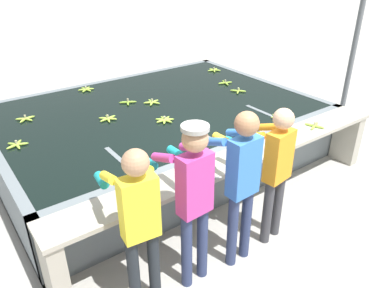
{
  "coord_description": "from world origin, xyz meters",
  "views": [
    {
      "loc": [
        -2.79,
        -2.58,
        3.03
      ],
      "look_at": [
        0.0,
        1.2,
        0.59
      ],
      "focal_mm": 35.0,
      "sensor_mm": 36.0,
      "label": 1
    }
  ],
  "objects_px": {
    "banana_bunch_floating_4": "(108,119)",
    "support_post_right": "(355,45)",
    "banana_bunch_ledge_0": "(279,135)",
    "banana_bunch_floating_7": "(17,145)",
    "banana_bunch_floating_2": "(225,83)",
    "banana_bunch_floating_3": "(165,120)",
    "banana_bunch_floating_10": "(238,91)",
    "banana_bunch_floating_1": "(25,119)",
    "worker_0": "(139,217)",
    "worker_1": "(193,191)",
    "banana_bunch_floating_5": "(152,102)",
    "banana_bunch_floating_6": "(214,70)",
    "banana_bunch_floating_8": "(280,117)",
    "worker_3": "(275,164)",
    "knife_0": "(200,177)",
    "banana_bunch_floating_9": "(128,102)",
    "banana_bunch_floating_0": "(86,89)",
    "banana_bunch_ledge_1": "(314,126)",
    "worker_2": "(241,176)"
  },
  "relations": [
    {
      "from": "banana_bunch_floating_5",
      "to": "banana_bunch_floating_6",
      "type": "xyz_separation_m",
      "value": [
        1.95,
        0.82,
        0.0
      ]
    },
    {
      "from": "banana_bunch_floating_1",
      "to": "banana_bunch_floating_3",
      "type": "bearing_deg",
      "value": -37.61
    },
    {
      "from": "worker_0",
      "to": "worker_1",
      "type": "xyz_separation_m",
      "value": [
        0.54,
        -0.04,
        0.06
      ]
    },
    {
      "from": "worker_1",
      "to": "banana_bunch_ledge_1",
      "type": "distance_m",
      "value": 2.55
    },
    {
      "from": "banana_bunch_floating_0",
      "to": "banana_bunch_floating_4",
      "type": "height_order",
      "value": "same"
    },
    {
      "from": "banana_bunch_floating_0",
      "to": "knife_0",
      "type": "relative_size",
      "value": 0.94
    },
    {
      "from": "worker_0",
      "to": "banana_bunch_floating_8",
      "type": "relative_size",
      "value": 5.99
    },
    {
      "from": "worker_0",
      "to": "banana_bunch_floating_7",
      "type": "xyz_separation_m",
      "value": [
        -0.44,
        2.34,
        -0.15
      ]
    },
    {
      "from": "banana_bunch_floating_1",
      "to": "banana_bunch_floating_3",
      "type": "relative_size",
      "value": 0.98
    },
    {
      "from": "worker_1",
      "to": "banana_bunch_floating_1",
      "type": "relative_size",
      "value": 6.35
    },
    {
      "from": "banana_bunch_floating_8",
      "to": "banana_bunch_ledge_0",
      "type": "distance_m",
      "value": 0.62
    },
    {
      "from": "worker_3",
      "to": "banana_bunch_floating_2",
      "type": "bearing_deg",
      "value": 58.73
    },
    {
      "from": "banana_bunch_floating_9",
      "to": "banana_bunch_floating_1",
      "type": "bearing_deg",
      "value": 169.38
    },
    {
      "from": "banana_bunch_floating_1",
      "to": "banana_bunch_ledge_1",
      "type": "distance_m",
      "value": 4.13
    },
    {
      "from": "banana_bunch_floating_4",
      "to": "banana_bunch_floating_8",
      "type": "bearing_deg",
      "value": -35.1
    },
    {
      "from": "banana_bunch_ledge_0",
      "to": "banana_bunch_floating_7",
      "type": "bearing_deg",
      "value": 148.39
    },
    {
      "from": "banana_bunch_floating_4",
      "to": "banana_bunch_floating_8",
      "type": "xyz_separation_m",
      "value": [
        2.06,
        -1.45,
        -0.0
      ]
    },
    {
      "from": "banana_bunch_floating_0",
      "to": "banana_bunch_floating_3",
      "type": "xyz_separation_m",
      "value": [
        0.39,
        -1.94,
        -0.0
      ]
    },
    {
      "from": "worker_0",
      "to": "banana_bunch_floating_8",
      "type": "height_order",
      "value": "worker_0"
    },
    {
      "from": "banana_bunch_floating_2",
      "to": "banana_bunch_ledge_0",
      "type": "bearing_deg",
      "value": -112.56
    },
    {
      "from": "banana_bunch_floating_6",
      "to": "knife_0",
      "type": "distance_m",
      "value": 4.06
    },
    {
      "from": "banana_bunch_floating_2",
      "to": "banana_bunch_floating_7",
      "type": "relative_size",
      "value": 1.0
    },
    {
      "from": "worker_3",
      "to": "banana_bunch_floating_6",
      "type": "relative_size",
      "value": 5.91
    },
    {
      "from": "banana_bunch_floating_4",
      "to": "support_post_right",
      "type": "relative_size",
      "value": 0.09
    },
    {
      "from": "worker_1",
      "to": "worker_2",
      "type": "bearing_deg",
      "value": -5.11
    },
    {
      "from": "worker_0",
      "to": "banana_bunch_floating_4",
      "type": "distance_m",
      "value": 2.57
    },
    {
      "from": "worker_3",
      "to": "banana_bunch_floating_6",
      "type": "distance_m",
      "value": 4.01
    },
    {
      "from": "banana_bunch_floating_6",
      "to": "banana_bunch_floating_10",
      "type": "relative_size",
      "value": 1.18
    },
    {
      "from": "worker_0",
      "to": "banana_bunch_floating_10",
      "type": "xyz_separation_m",
      "value": [
        3.18,
        2.19,
        -0.15
      ]
    },
    {
      "from": "banana_bunch_floating_2",
      "to": "banana_bunch_floating_10",
      "type": "relative_size",
      "value": 1.18
    },
    {
      "from": "banana_bunch_floating_4",
      "to": "banana_bunch_floating_9",
      "type": "xyz_separation_m",
      "value": [
        0.55,
        0.42,
        0.0
      ]
    },
    {
      "from": "banana_bunch_floating_1",
      "to": "banana_bunch_ledge_1",
      "type": "bearing_deg",
      "value": -39.95
    },
    {
      "from": "banana_bunch_floating_10",
      "to": "support_post_right",
      "type": "height_order",
      "value": "support_post_right"
    },
    {
      "from": "banana_bunch_floating_0",
      "to": "banana_bunch_floating_10",
      "type": "xyz_separation_m",
      "value": [
        2.1,
        -1.64,
        0.0
      ]
    },
    {
      "from": "knife_0",
      "to": "banana_bunch_floating_4",
      "type": "bearing_deg",
      "value": 93.43
    },
    {
      "from": "banana_bunch_floating_10",
      "to": "banana_bunch_floating_1",
      "type": "bearing_deg",
      "value": 164.2
    },
    {
      "from": "banana_bunch_floating_8",
      "to": "banana_bunch_ledge_0",
      "type": "relative_size",
      "value": 1.0
    },
    {
      "from": "banana_bunch_floating_1",
      "to": "banana_bunch_floating_6",
      "type": "xyz_separation_m",
      "value": [
        3.78,
        0.3,
        0.0
      ]
    },
    {
      "from": "worker_0",
      "to": "banana_bunch_floating_9",
      "type": "distance_m",
      "value": 3.16
    },
    {
      "from": "worker_1",
      "to": "banana_bunch_floating_10",
      "type": "relative_size",
      "value": 7.41
    },
    {
      "from": "banana_bunch_ledge_0",
      "to": "banana_bunch_ledge_1",
      "type": "bearing_deg",
      "value": -9.47
    },
    {
      "from": "worker_0",
      "to": "banana_bunch_floating_0",
      "type": "bearing_deg",
      "value": 74.29
    },
    {
      "from": "banana_bunch_floating_2",
      "to": "knife_0",
      "type": "height_order",
      "value": "banana_bunch_floating_2"
    },
    {
      "from": "banana_bunch_floating_1",
      "to": "banana_bunch_floating_7",
      "type": "xyz_separation_m",
      "value": [
        -0.31,
        -0.78,
        0.0
      ]
    },
    {
      "from": "worker_2",
      "to": "knife_0",
      "type": "distance_m",
      "value": 0.53
    },
    {
      "from": "worker_0",
      "to": "worker_1",
      "type": "distance_m",
      "value": 0.55
    },
    {
      "from": "banana_bunch_floating_2",
      "to": "banana_bunch_floating_3",
      "type": "height_order",
      "value": "same"
    },
    {
      "from": "banana_bunch_floating_10",
      "to": "knife_0",
      "type": "distance_m",
      "value": 2.87
    },
    {
      "from": "banana_bunch_floating_6",
      "to": "banana_bunch_floating_10",
      "type": "distance_m",
      "value": 1.32
    },
    {
      "from": "banana_bunch_floating_1",
      "to": "banana_bunch_floating_4",
      "type": "distance_m",
      "value": 1.19
    }
  ]
}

